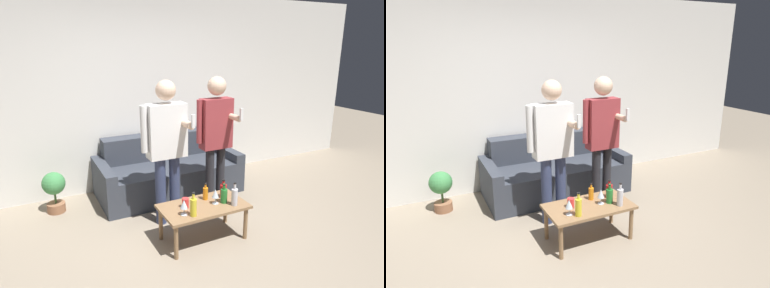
# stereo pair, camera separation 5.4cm
# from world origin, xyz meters

# --- Properties ---
(ground_plane) EXTENTS (16.00, 16.00, 0.00)m
(ground_plane) POSITION_xyz_m (0.00, 0.00, 0.00)
(ground_plane) COLOR gray
(wall_back) EXTENTS (8.00, 0.06, 2.70)m
(wall_back) POSITION_xyz_m (0.00, 2.18, 1.35)
(wall_back) COLOR silver
(wall_back) RESTS_ON ground_plane
(couch) EXTENTS (1.94, 0.91, 0.79)m
(couch) POSITION_xyz_m (0.28, 1.71, 0.29)
(couch) COLOR #383D47
(couch) RESTS_ON ground_plane
(coffee_table) EXTENTS (0.91, 0.50, 0.40)m
(coffee_table) POSITION_xyz_m (0.13, 0.38, 0.35)
(coffee_table) COLOR #8E6B47
(coffee_table) RESTS_ON ground_plane
(bottle_orange) EXTENTS (0.08, 0.08, 0.21)m
(bottle_orange) POSITION_xyz_m (0.42, 0.45, 0.48)
(bottle_orange) COLOR #B21E1E
(bottle_orange) RESTS_ON coffee_table
(bottle_green) EXTENTS (0.07, 0.07, 0.25)m
(bottle_green) POSITION_xyz_m (0.42, 0.24, 0.50)
(bottle_green) COLOR silver
(bottle_green) RESTS_ON coffee_table
(bottle_dark) EXTENTS (0.07, 0.07, 0.21)m
(bottle_dark) POSITION_xyz_m (0.36, 0.34, 0.48)
(bottle_dark) COLOR #23752D
(bottle_dark) RESTS_ON coffee_table
(bottle_yellow) EXTENTS (0.07, 0.07, 0.25)m
(bottle_yellow) POSITION_xyz_m (-0.07, 0.23, 0.50)
(bottle_yellow) COLOR yellow
(bottle_yellow) RESTS_ON coffee_table
(bottle_red) EXTENTS (0.06, 0.06, 0.19)m
(bottle_red) POSITION_xyz_m (0.22, 0.50, 0.47)
(bottle_red) COLOR orange
(bottle_red) RESTS_ON coffee_table
(wine_glass_near) EXTENTS (0.08, 0.08, 0.16)m
(wine_glass_near) POSITION_xyz_m (-0.14, 0.29, 0.51)
(wine_glass_near) COLOR silver
(wine_glass_near) RESTS_ON coffee_table
(wine_glass_far) EXTENTS (0.07, 0.07, 0.16)m
(wine_glass_far) POSITION_xyz_m (0.26, 0.36, 0.51)
(wine_glass_far) COLOR silver
(wine_glass_far) RESTS_ON coffee_table
(cup_on_table) EXTENTS (0.07, 0.07, 0.10)m
(cup_on_table) POSITION_xyz_m (-0.06, 0.42, 0.45)
(cup_on_table) COLOR red
(cup_on_table) RESTS_ON coffee_table
(person_standing_left) EXTENTS (0.51, 0.43, 1.66)m
(person_standing_left) POSITION_xyz_m (-0.06, 0.91, 0.98)
(person_standing_left) COLOR navy
(person_standing_left) RESTS_ON ground_plane
(person_standing_right) EXTENTS (0.45, 0.42, 1.67)m
(person_standing_right) POSITION_xyz_m (0.61, 0.96, 1.00)
(person_standing_right) COLOR #232328
(person_standing_right) RESTS_ON ground_plane
(potted_plant) EXTENTS (0.28, 0.28, 0.52)m
(potted_plant) POSITION_xyz_m (-1.21, 1.76, 0.31)
(potted_plant) COLOR #936042
(potted_plant) RESTS_ON ground_plane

